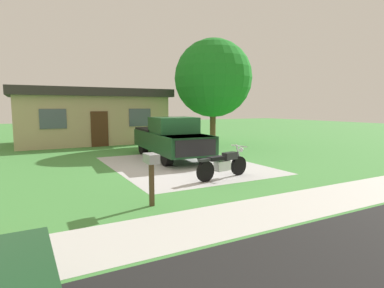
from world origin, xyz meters
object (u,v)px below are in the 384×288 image
(motorcycle, at_px, (223,164))
(neighbor_house, at_px, (91,116))
(pickup_truck, at_px, (170,137))
(shade_tree, at_px, (213,78))
(mailbox, at_px, (151,166))

(motorcycle, relative_size, neighbor_house, 0.23)
(pickup_truck, bearing_deg, shade_tree, 37.50)
(shade_tree, xyz_separation_m, neighbor_house, (-6.45, 4.91, -2.31))
(neighbor_house, bearing_deg, motorcycle, -82.11)
(mailbox, height_order, neighbor_house, neighbor_house)
(motorcycle, relative_size, shade_tree, 0.34)
(motorcycle, height_order, mailbox, mailbox)
(shade_tree, bearing_deg, pickup_truck, -142.50)
(neighbor_house, bearing_deg, pickup_truck, -76.71)
(motorcycle, xyz_separation_m, shade_tree, (4.65, 8.11, 3.63))
(pickup_truck, distance_m, neighbor_house, 8.62)
(pickup_truck, relative_size, shade_tree, 0.88)
(motorcycle, bearing_deg, mailbox, -152.41)
(mailbox, distance_m, shade_tree, 12.87)
(mailbox, relative_size, shade_tree, 0.19)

